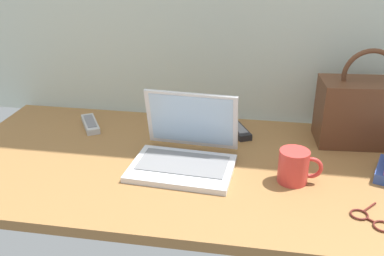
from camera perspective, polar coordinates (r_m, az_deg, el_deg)
desk at (r=1.39m, az=0.90°, el=-5.15°), size 1.60×0.76×0.03m
laptop at (r=1.35m, az=-0.89°, el=-3.00°), size 0.32×0.29×0.21m
coffee_mug at (r=1.29m, az=13.30°, el=-4.87°), size 0.13×0.09×0.10m
remote_control_near at (r=1.67m, az=-13.18°, el=0.54°), size 0.12×0.16×0.02m
remote_control_far at (r=1.59m, az=6.01°, el=-0.17°), size 0.11×0.16×0.02m
eyeglasses at (r=1.21m, az=22.48°, el=-11.03°), size 0.14×0.14×0.01m
handbag at (r=1.58m, az=21.58°, el=2.12°), size 0.31×0.18×0.33m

